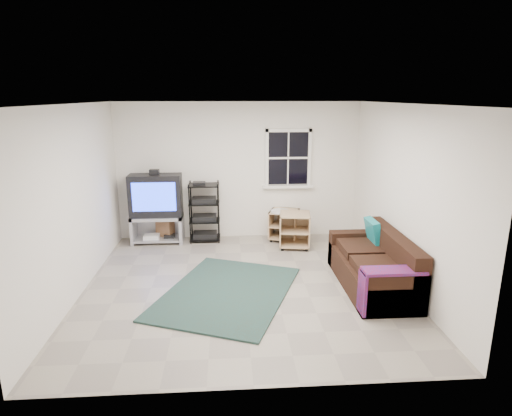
{
  "coord_description": "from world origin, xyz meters",
  "views": [
    {
      "loc": [
        -0.22,
        -5.79,
        2.71
      ],
      "look_at": [
        0.21,
        0.4,
        1.07
      ],
      "focal_mm": 30.0,
      "sensor_mm": 36.0,
      "label": 1
    }
  ],
  "objects": [
    {
      "name": "av_rack",
      "position": [
        -0.66,
        2.07,
        0.49
      ],
      "size": [
        0.57,
        0.41,
        1.14
      ],
      "color": "black",
      "rests_on": "ground"
    },
    {
      "name": "tv_unit",
      "position": [
        -1.55,
        2.04,
        0.77
      ],
      "size": [
        0.95,
        0.48,
        1.4
      ],
      "color": "#A4A4AC",
      "rests_on": "ground"
    },
    {
      "name": "side_table_right",
      "position": [
        0.86,
        2.05,
        0.34
      ],
      "size": [
        0.66,
        0.66,
        0.6
      ],
      "rotation": [
        0.0,
        0.0,
        -0.32
      ],
      "color": "tan",
      "rests_on": "ground"
    },
    {
      "name": "sofa",
      "position": [
        1.89,
        -0.16,
        0.31
      ],
      "size": [
        0.84,
        1.9,
        0.87
      ],
      "color": "black",
      "rests_on": "ground"
    },
    {
      "name": "paper_bag",
      "position": [
        -1.42,
        2.15,
        0.22
      ],
      "size": [
        0.36,
        0.31,
        0.44
      ],
      "primitive_type": "cube",
      "rotation": [
        0.0,
        0.0,
        -0.43
      ],
      "color": "brown",
      "rests_on": "ground"
    },
    {
      "name": "shag_rug",
      "position": [
        -0.25,
        -0.24,
        0.01
      ],
      "size": [
        2.32,
        2.66,
        0.03
      ],
      "primitive_type": "cube",
      "rotation": [
        0.0,
        0.0,
        -0.37
      ],
      "color": "black",
      "rests_on": "ground"
    },
    {
      "name": "side_table_left",
      "position": [
        1.0,
        1.63,
        0.34
      ],
      "size": [
        0.61,
        0.61,
        0.64
      ],
      "rotation": [
        0.0,
        0.0,
        -0.14
      ],
      "color": "tan",
      "rests_on": "ground"
    },
    {
      "name": "room",
      "position": [
        0.95,
        2.27,
        1.48
      ],
      "size": [
        4.6,
        4.62,
        4.6
      ],
      "color": "gray",
      "rests_on": "ground"
    }
  ]
}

